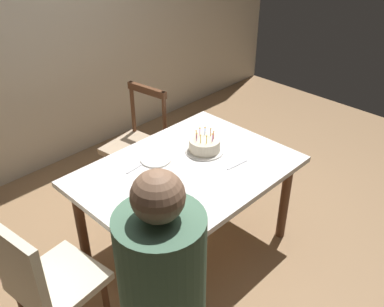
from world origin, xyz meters
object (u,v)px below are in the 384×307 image
birthday_cake (205,146)px  plate_near_celebrant (167,210)px  chair_spindle_back (137,146)px  dining_table (187,179)px  chair_upholstered (43,281)px  plate_far_side (156,159)px

birthday_cake → plate_near_celebrant: birthday_cake is taller
birthday_cake → chair_spindle_back: bearing=91.2°
birthday_cake → chair_spindle_back: (-0.02, 0.78, -0.32)m
dining_table → chair_upholstered: bearing=179.9°
chair_upholstered → birthday_cake: bearing=2.9°
chair_spindle_back → chair_upholstered: bearing=-147.9°
plate_near_celebrant → chair_spindle_back: bearing=59.7°
plate_far_side → chair_spindle_back: bearing=63.4°
birthday_cake → chair_upholstered: size_ratio=0.29×
dining_table → birthday_cake: birthday_cake is taller
plate_near_celebrant → chair_upholstered: 0.78m
birthday_cake → chair_upholstered: 1.38m
chair_spindle_back → chair_upholstered: size_ratio=1.00×
plate_far_side → chair_upholstered: size_ratio=0.23×
plate_far_side → chair_spindle_back: size_ratio=0.23×
plate_near_celebrant → plate_far_side: (0.32, 0.47, 0.00)m
chair_spindle_back → dining_table: bearing=-105.5°
dining_table → plate_near_celebrant: (-0.40, -0.23, 0.09)m
birthday_cake → plate_near_celebrant: size_ratio=1.27×
plate_near_celebrant → chair_spindle_back: (0.63, 1.08, -0.28)m
plate_near_celebrant → chair_upholstered: (-0.71, 0.24, -0.21)m
dining_table → chair_spindle_back: 0.90m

